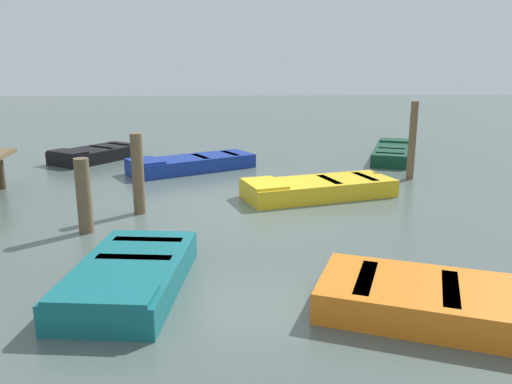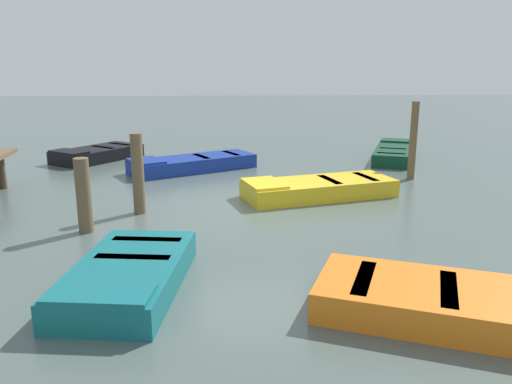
{
  "view_description": "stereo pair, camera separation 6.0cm",
  "coord_description": "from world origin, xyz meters",
  "px_view_note": "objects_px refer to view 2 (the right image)",
  "views": [
    {
      "loc": [
        -10.72,
        0.57,
        3.07
      ],
      "look_at": [
        0.0,
        0.0,
        0.35
      ],
      "focal_mm": 35.69,
      "sensor_mm": 36.0,
      "label": 1
    },
    {
      "loc": [
        -10.72,
        0.51,
        3.07
      ],
      "look_at": [
        0.0,
        0.0,
        0.35
      ],
      "focal_mm": 35.69,
      "sensor_mm": 36.0,
      "label": 2
    }
  ],
  "objects_px": {
    "rowboat_orange": "(475,306)",
    "rowboat_dark_green": "(393,153)",
    "rowboat_black": "(97,154)",
    "mooring_piling_mid_left": "(84,196)",
    "rowboat_teal": "(128,275)",
    "rowboat_blue": "(192,163)",
    "rowboat_yellow": "(318,188)",
    "mooring_piling_far_right": "(413,141)",
    "mooring_piling_mid_right": "(138,174)"
  },
  "relations": [
    {
      "from": "rowboat_black",
      "to": "rowboat_orange",
      "type": "distance_m",
      "value": 13.28
    },
    {
      "from": "rowboat_yellow",
      "to": "mooring_piling_mid_right",
      "type": "distance_m",
      "value": 4.19
    },
    {
      "from": "rowboat_teal",
      "to": "mooring_piling_far_right",
      "type": "xyz_separation_m",
      "value": [
        6.7,
        -6.32,
        0.83
      ]
    },
    {
      "from": "rowboat_orange",
      "to": "rowboat_dark_green",
      "type": "height_order",
      "value": "same"
    },
    {
      "from": "rowboat_dark_green",
      "to": "mooring_piling_far_right",
      "type": "xyz_separation_m",
      "value": [
        -2.99,
        0.45,
        0.83
      ]
    },
    {
      "from": "mooring_piling_mid_right",
      "to": "rowboat_blue",
      "type": "bearing_deg",
      "value": -10.06
    },
    {
      "from": "rowboat_teal",
      "to": "rowboat_blue",
      "type": "height_order",
      "value": "same"
    },
    {
      "from": "rowboat_black",
      "to": "rowboat_teal",
      "type": "relative_size",
      "value": 1.07
    },
    {
      "from": "rowboat_black",
      "to": "rowboat_teal",
      "type": "bearing_deg",
      "value": 51.86
    },
    {
      "from": "rowboat_orange",
      "to": "mooring_piling_far_right",
      "type": "relative_size",
      "value": 1.91
    },
    {
      "from": "rowboat_orange",
      "to": "mooring_piling_mid_right",
      "type": "xyz_separation_m",
      "value": [
        4.92,
        4.88,
        0.63
      ]
    },
    {
      "from": "rowboat_orange",
      "to": "mooring_piling_mid_left",
      "type": "distance_m",
      "value": 6.79
    },
    {
      "from": "mooring_piling_mid_left",
      "to": "rowboat_yellow",
      "type": "bearing_deg",
      "value": -63.62
    },
    {
      "from": "rowboat_blue",
      "to": "rowboat_dark_green",
      "type": "distance_m",
      "value": 6.68
    },
    {
      "from": "rowboat_black",
      "to": "mooring_piling_far_right",
      "type": "height_order",
      "value": "mooring_piling_far_right"
    },
    {
      "from": "rowboat_black",
      "to": "mooring_piling_mid_left",
      "type": "distance_m",
      "value": 7.57
    },
    {
      "from": "rowboat_dark_green",
      "to": "rowboat_teal",
      "type": "bearing_deg",
      "value": 165.74
    },
    {
      "from": "mooring_piling_far_right",
      "to": "rowboat_yellow",
      "type": "bearing_deg",
      "value": 121.89
    },
    {
      "from": "rowboat_dark_green",
      "to": "mooring_piling_mid_right",
      "type": "height_order",
      "value": "mooring_piling_mid_right"
    },
    {
      "from": "mooring_piling_far_right",
      "to": "rowboat_black",
      "type": "bearing_deg",
      "value": 70.69
    },
    {
      "from": "rowboat_blue",
      "to": "mooring_piling_mid_right",
      "type": "distance_m",
      "value": 4.47
    },
    {
      "from": "mooring_piling_far_right",
      "to": "mooring_piling_mid_left",
      "type": "relative_size",
      "value": 1.5
    },
    {
      "from": "rowboat_orange",
      "to": "mooring_piling_far_right",
      "type": "bearing_deg",
      "value": 97.91
    },
    {
      "from": "rowboat_black",
      "to": "rowboat_orange",
      "type": "relative_size",
      "value": 0.77
    },
    {
      "from": "rowboat_yellow",
      "to": "rowboat_blue",
      "type": "height_order",
      "value": "same"
    },
    {
      "from": "rowboat_dark_green",
      "to": "mooring_piling_mid_left",
      "type": "relative_size",
      "value": 2.59
    },
    {
      "from": "rowboat_black",
      "to": "mooring_piling_mid_left",
      "type": "xyz_separation_m",
      "value": [
        -7.38,
        -1.65,
        0.49
      ]
    },
    {
      "from": "rowboat_yellow",
      "to": "mooring_piling_far_right",
      "type": "relative_size",
      "value": 1.8
    },
    {
      "from": "rowboat_orange",
      "to": "rowboat_dark_green",
      "type": "relative_size",
      "value": 1.1
    },
    {
      "from": "rowboat_yellow",
      "to": "mooring_piling_far_right",
      "type": "bearing_deg",
      "value": -164.56
    },
    {
      "from": "rowboat_black",
      "to": "mooring_piling_mid_right",
      "type": "distance_m",
      "value": 6.66
    },
    {
      "from": "rowboat_black",
      "to": "mooring_piling_mid_right",
      "type": "xyz_separation_m",
      "value": [
        -6.16,
        -2.44,
        0.63
      ]
    },
    {
      "from": "rowboat_yellow",
      "to": "mooring_piling_mid_right",
      "type": "relative_size",
      "value": 2.24
    },
    {
      "from": "rowboat_blue",
      "to": "rowboat_dark_green",
      "type": "relative_size",
      "value": 1.05
    },
    {
      "from": "rowboat_yellow",
      "to": "mooring_piling_mid_left",
      "type": "xyz_separation_m",
      "value": [
        -2.36,
        4.76,
        0.49
      ]
    },
    {
      "from": "rowboat_black",
      "to": "mooring_piling_far_right",
      "type": "relative_size",
      "value": 1.47
    },
    {
      "from": "rowboat_black",
      "to": "rowboat_dark_green",
      "type": "xyz_separation_m",
      "value": [
        -0.25,
        -9.7,
        -0.0
      ]
    },
    {
      "from": "mooring_piling_mid_right",
      "to": "mooring_piling_far_right",
      "type": "distance_m",
      "value": 7.42
    },
    {
      "from": "rowboat_black",
      "to": "mooring_piling_mid_left",
      "type": "height_order",
      "value": "mooring_piling_mid_left"
    },
    {
      "from": "rowboat_teal",
      "to": "mooring_piling_mid_right",
      "type": "bearing_deg",
      "value": -166.03
    },
    {
      "from": "rowboat_teal",
      "to": "mooring_piling_far_right",
      "type": "relative_size",
      "value": 1.37
    },
    {
      "from": "mooring_piling_mid_right",
      "to": "mooring_piling_mid_left",
      "type": "xyz_separation_m",
      "value": [
        -1.21,
        0.79,
        -0.14
      ]
    },
    {
      "from": "rowboat_dark_green",
      "to": "mooring_piling_far_right",
      "type": "bearing_deg",
      "value": -167.84
    },
    {
      "from": "mooring_piling_mid_right",
      "to": "rowboat_orange",
      "type": "bearing_deg",
      "value": -135.25
    },
    {
      "from": "rowboat_black",
      "to": "rowboat_blue",
      "type": "height_order",
      "value": "same"
    },
    {
      "from": "rowboat_yellow",
      "to": "rowboat_orange",
      "type": "bearing_deg",
      "value": 82.01
    },
    {
      "from": "rowboat_yellow",
      "to": "rowboat_teal",
      "type": "xyz_separation_m",
      "value": [
        -4.93,
        3.48,
        0.0
      ]
    },
    {
      "from": "rowboat_teal",
      "to": "rowboat_blue",
      "type": "xyz_separation_m",
      "value": [
        8.13,
        -0.28,
        -0.0
      ]
    },
    {
      "from": "rowboat_teal",
      "to": "rowboat_yellow",
      "type": "bearing_deg",
      "value": 151.3
    },
    {
      "from": "rowboat_yellow",
      "to": "mooring_piling_far_right",
      "type": "xyz_separation_m",
      "value": [
        1.77,
        -2.84,
        0.83
      ]
    }
  ]
}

